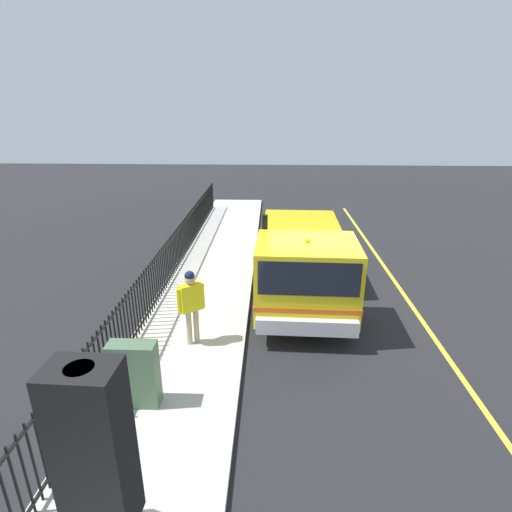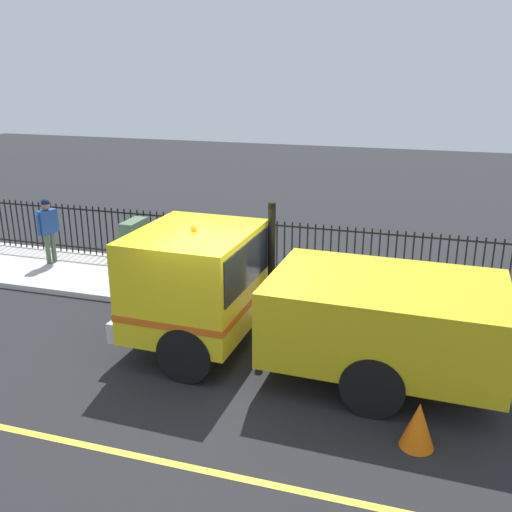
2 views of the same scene
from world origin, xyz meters
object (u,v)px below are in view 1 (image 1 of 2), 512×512
object	(u,v)px
work_truck	(303,259)
pedestrian_distant	(86,468)
traffic_cone	(348,259)
worker_standing	(191,300)
utility_cabinet	(134,374)

from	to	relation	value
work_truck	pedestrian_distant	size ratio (longest dim) A/B	3.80
pedestrian_distant	traffic_cone	xyz separation A→B (m)	(-4.78, -9.27, -0.82)
traffic_cone	work_truck	bearing A→B (deg)	54.36
worker_standing	pedestrian_distant	world-z (taller)	worker_standing
work_truck	pedestrian_distant	distance (m)	7.52
pedestrian_distant	traffic_cone	bearing A→B (deg)	80.02
worker_standing	traffic_cone	size ratio (longest dim) A/B	2.63
work_truck	pedestrian_distant	world-z (taller)	work_truck
pedestrian_distant	utility_cabinet	size ratio (longest dim) A/B	1.35
traffic_cone	pedestrian_distant	bearing A→B (deg)	62.71
worker_standing	traffic_cone	bearing A→B (deg)	13.80
utility_cabinet	traffic_cone	xyz separation A→B (m)	(-4.99, -6.95, -0.41)
work_truck	traffic_cone	size ratio (longest dim) A/B	9.51
utility_cabinet	traffic_cone	bearing A→B (deg)	-125.68
pedestrian_distant	utility_cabinet	distance (m)	2.36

